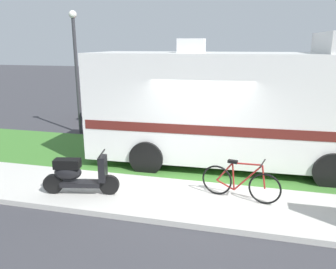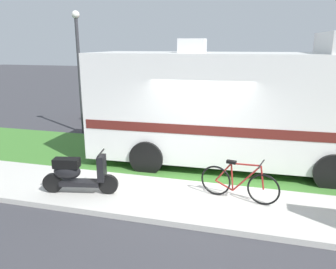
{
  "view_description": "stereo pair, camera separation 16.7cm",
  "coord_description": "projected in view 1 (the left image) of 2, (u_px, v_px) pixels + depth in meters",
  "views": [
    {
      "loc": [
        1.15,
        -7.68,
        3.33
      ],
      "look_at": [
        -0.84,
        0.3,
        1.1
      ],
      "focal_mm": 35.8,
      "sensor_mm": 36.0,
      "label": 1
    },
    {
      "loc": [
        1.31,
        -7.64,
        3.33
      ],
      "look_at": [
        -0.84,
        0.3,
        1.1
      ],
      "focal_mm": 35.8,
      "sensor_mm": 36.0,
      "label": 2
    }
  ],
  "objects": [
    {
      "name": "bicycle",
      "position": [
        240.0,
        182.0,
        7.08
      ],
      "size": [
        1.67,
        0.55,
        0.89
      ],
      "color": "black",
      "rests_on": "ground"
    },
    {
      "name": "sidewalk",
      "position": [
        189.0,
        201.0,
        7.19
      ],
      "size": [
        24.0,
        2.0,
        0.12
      ],
      "color": "beige",
      "rests_on": "ground"
    },
    {
      "name": "grass_strip",
      "position": [
        206.0,
        161.0,
        9.72
      ],
      "size": [
        24.0,
        3.4,
        0.08
      ],
      "color": "#3D752D",
      "rests_on": "ground"
    },
    {
      "name": "pickup_truck_far",
      "position": [
        312.0,
        97.0,
        15.67
      ],
      "size": [
        5.14,
        2.19,
        1.74
      ],
      "color": "silver",
      "rests_on": "ground"
    },
    {
      "name": "pickup_truck_near",
      "position": [
        165.0,
        100.0,
        14.54
      ],
      "size": [
        5.42,
        2.22,
        1.81
      ],
      "color": "maroon",
      "rests_on": "ground"
    },
    {
      "name": "motorhome_rv",
      "position": [
        237.0,
        105.0,
        9.07
      ],
      "size": [
        7.8,
        2.75,
        3.61
      ],
      "color": "silver",
      "rests_on": "ground"
    },
    {
      "name": "street_lamp_post",
      "position": [
        76.0,
        62.0,
        12.19
      ],
      "size": [
        0.28,
        0.28,
        4.47
      ],
      "color": "#333338",
      "rests_on": "ground"
    },
    {
      "name": "scooter",
      "position": [
        78.0,
        174.0,
        7.31
      ],
      "size": [
        1.67,
        0.61,
        0.97
      ],
      "color": "black",
      "rests_on": "ground"
    },
    {
      "name": "ground_plane",
      "position": [
        198.0,
        182.0,
        8.33
      ],
      "size": [
        80.0,
        80.0,
        0.0
      ],
      "primitive_type": "plane",
      "color": "#38383D"
    }
  ]
}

